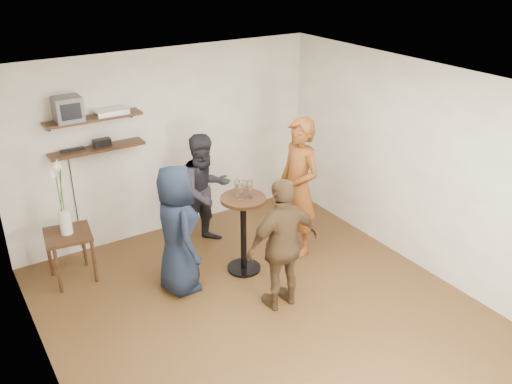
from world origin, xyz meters
The scene contains 18 objects.
room centered at (0.00, 0.00, 1.30)m, with size 4.58×5.08×2.68m.
shelf_upper centered at (-1.00, 2.38, 1.85)m, with size 1.20×0.25×0.04m, color black.
shelf_lower centered at (-1.00, 2.38, 1.45)m, with size 1.20×0.25×0.04m, color black.
crt_monitor centered at (-1.29, 2.38, 2.02)m, with size 0.32×0.30×0.30m, color #59595B.
dvd_deck centered at (-0.77, 2.38, 1.90)m, with size 0.40×0.24×0.06m, color silver.
radio centered at (-0.93, 2.38, 1.52)m, with size 0.22×0.10×0.10m, color black.
power_strip centered at (-1.30, 2.42, 1.48)m, with size 0.30×0.05×0.03m, color black.
side_table centered at (-1.63, 1.88, 0.54)m, with size 0.61×0.61×0.65m.
vase_lilies centered at (-1.63, 1.88, 0.96)m, with size 0.19×0.20×0.99m.
drinks_table centered at (0.28, 0.93, 0.66)m, with size 0.56×0.56×1.02m.
wine_glass_fl centered at (0.22, 0.89, 1.16)m, with size 0.07×0.07×0.20m.
wine_glass_fr centered at (0.35, 0.88, 1.17)m, with size 0.07×0.07×0.22m.
wine_glass_bl centered at (0.24, 0.99, 1.17)m, with size 0.07×0.07×0.22m.
wine_glass_br centered at (0.31, 0.93, 1.17)m, with size 0.07×0.07×0.21m.
person_plaid centered at (1.14, 0.96, 0.93)m, with size 0.68×0.45×1.86m, color red.
person_dark centered at (0.20, 1.78, 0.80)m, with size 0.77×0.60×1.59m, color black.
person_navy centered at (-0.58, 0.99, 0.80)m, with size 0.78×0.51×1.59m, color black.
person_brown centered at (0.27, 0.07, 0.79)m, with size 0.92×0.38×1.58m, color #49351F.
Camera 1 is at (-2.76, -4.15, 3.85)m, focal length 38.00 mm.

